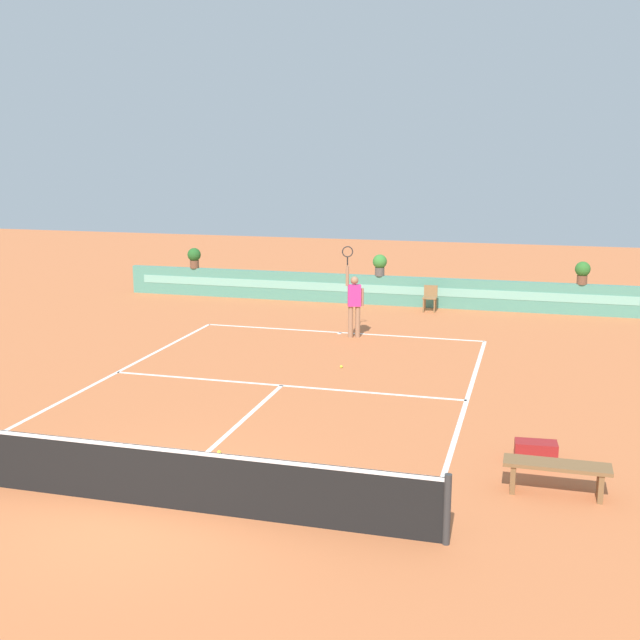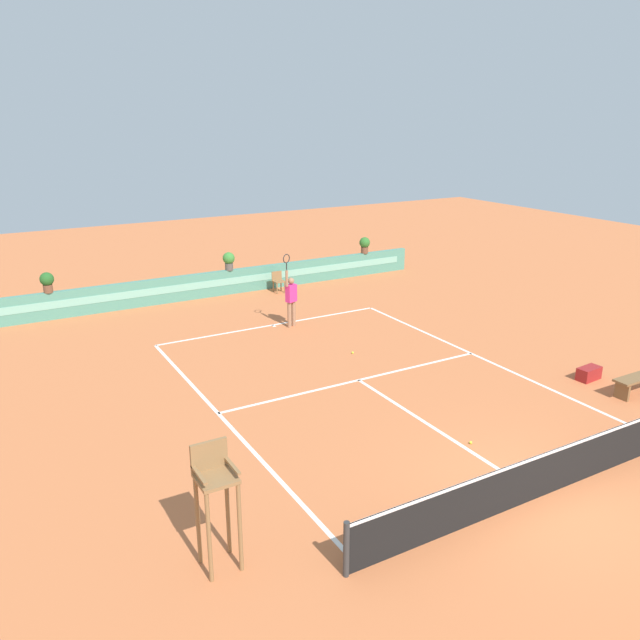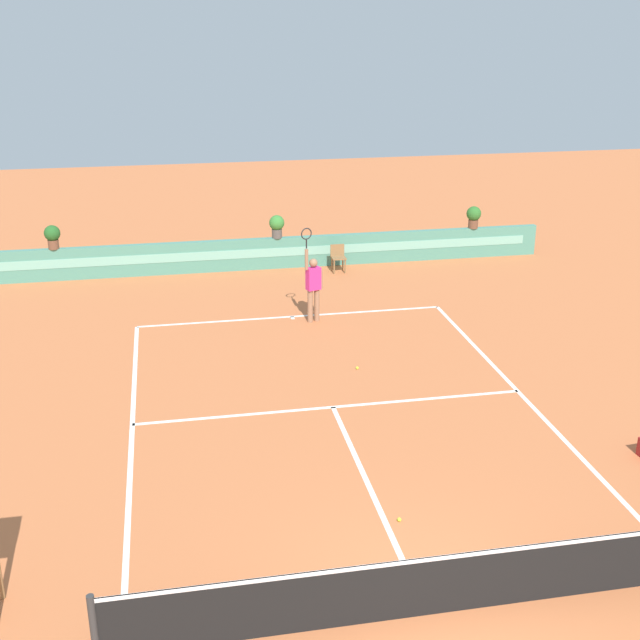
{
  "view_description": "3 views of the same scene",
  "coord_description": "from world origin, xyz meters",
  "views": [
    {
      "loc": [
        5.38,
        -9.9,
        5.18
      ],
      "look_at": [
        0.2,
        8.91,
        1.0
      ],
      "focal_mm": 44.68,
      "sensor_mm": 36.0,
      "label": 1
    },
    {
      "loc": [
        -8.86,
        -6.96,
        6.98
      ],
      "look_at": [
        0.2,
        8.91,
        1.0
      ],
      "focal_mm": 35.37,
      "sensor_mm": 36.0,
      "label": 2
    },
    {
      "loc": [
        -3.17,
        -8.69,
        7.81
      ],
      "look_at": [
        0.2,
        8.91,
        1.0
      ],
      "focal_mm": 46.16,
      "sensor_mm": 36.0,
      "label": 3
    }
  ],
  "objects": [
    {
      "name": "ground_plane",
      "position": [
        0.0,
        6.0,
        0.0
      ],
      "size": [
        60.0,
        60.0,
        0.0
      ],
      "primitive_type": "plane",
      "color": "#C66B3D"
    },
    {
      "name": "court_lines",
      "position": [
        0.0,
        6.72,
        0.0
      ],
      "size": [
        8.32,
        11.94,
        0.01
      ],
      "color": "white",
      "rests_on": "ground"
    },
    {
      "name": "net",
      "position": [
        0.0,
        0.0,
        0.51
      ],
      "size": [
        8.92,
        0.1,
        1.0
      ],
      "color": "#333333",
      "rests_on": "ground"
    },
    {
      "name": "back_wall_barrier",
      "position": [
        0.0,
        16.39,
        0.5
      ],
      "size": [
        18.0,
        0.21,
        1.0
      ],
      "color": "#4C8E7A",
      "rests_on": "ground"
    },
    {
      "name": "umpire_chair",
      "position": [
        -6.05,
        1.26,
        1.34
      ],
      "size": [
        0.6,
        0.6,
        2.14
      ],
      "color": "olive",
      "rests_on": "ground"
    },
    {
      "name": "ball_kid_chair",
      "position": [
        2.08,
        15.66,
        0.48
      ],
      "size": [
        0.44,
        0.44,
        0.85
      ],
      "color": "olive",
      "rests_on": "ground"
    },
    {
      "name": "bench_courtside",
      "position": [
        5.85,
        2.03,
        0.38
      ],
      "size": [
        1.6,
        0.44,
        0.51
      ],
      "color": "brown",
      "rests_on": "ground"
    },
    {
      "name": "gear_bag",
      "position": [
        5.54,
        3.29,
        0.18
      ],
      "size": [
        0.73,
        0.42,
        0.36
      ],
      "primitive_type": "cube",
      "rotation": [
        0.0,
        0.0,
        0.08
      ],
      "color": "maroon",
      "rests_on": "ground"
    },
    {
      "name": "tennis_player",
      "position": [
        0.5,
        11.42,
        1.05
      ],
      "size": [
        0.6,
        0.32,
        2.58
      ],
      "color": "#9E7051",
      "rests_on": "ground"
    },
    {
      "name": "tennis_ball_near_baseline",
      "position": [
        0.23,
        2.19,
        0.03
      ],
      "size": [
        0.07,
        0.07,
        0.07
      ],
      "primitive_type": "sphere",
      "color": "#CCE033",
      "rests_on": "ground"
    },
    {
      "name": "tennis_ball_mid_court",
      "position": [
        0.94,
        8.19,
        0.03
      ],
      "size": [
        0.07,
        0.07,
        0.07
      ],
      "primitive_type": "sphere",
      "color": "#CCE033",
      "rests_on": "ground"
    },
    {
      "name": "potted_plant_far_left",
      "position": [
        -6.56,
        16.39,
        1.41
      ],
      "size": [
        0.48,
        0.48,
        0.72
      ],
      "color": "brown",
      "rests_on": "back_wall_barrier"
    },
    {
      "name": "potted_plant_far_right",
      "position": [
        6.79,
        16.39,
        1.41
      ],
      "size": [
        0.48,
        0.48,
        0.72
      ],
      "color": "brown",
      "rests_on": "back_wall_barrier"
    },
    {
      "name": "potted_plant_centre",
      "position": [
        0.25,
        16.39,
        1.41
      ],
      "size": [
        0.48,
        0.48,
        0.72
      ],
      "color": "#514C47",
      "rests_on": "back_wall_barrier"
    }
  ]
}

